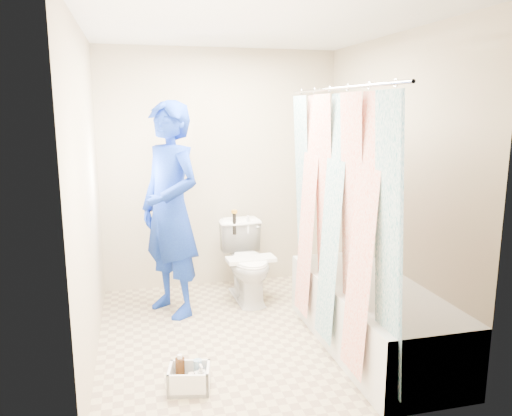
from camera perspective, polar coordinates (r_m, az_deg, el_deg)
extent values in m
plane|color=tan|center=(4.21, -0.61, -14.25)|extent=(2.60, 2.60, 0.00)
cube|color=silver|center=(3.84, -0.69, 20.07)|extent=(2.40, 2.60, 0.02)
cube|color=#B2A989|center=(5.11, -4.04, 4.37)|extent=(2.40, 0.02, 2.40)
cube|color=#B2A989|center=(2.62, 5.96, -2.33)|extent=(2.40, 0.02, 2.40)
cube|color=#B2A989|center=(3.76, -18.76, 1.28)|extent=(0.02, 2.60, 2.40)
cube|color=#B2A989|center=(4.28, 15.19, 2.66)|extent=(0.02, 2.60, 2.40)
cube|color=silver|center=(4.01, 13.01, -11.94)|extent=(0.70, 1.75, 0.50)
cube|color=white|center=(3.94, 13.15, -9.13)|extent=(0.58, 1.63, 0.06)
cylinder|color=silver|center=(3.56, 9.38, 13.34)|extent=(0.02, 1.90, 0.02)
cube|color=white|center=(3.64, 8.91, -1.44)|extent=(0.06, 1.75, 1.80)
imported|color=white|center=(4.80, -0.97, -6.19)|extent=(0.44, 0.74, 0.74)
cube|color=white|center=(4.68, -0.59, -5.86)|extent=(0.46, 0.21, 0.03)
cylinder|color=black|center=(4.88, -2.48, -1.78)|extent=(0.04, 0.04, 0.22)
cylinder|color=orange|center=(4.85, -2.50, -0.42)|extent=(0.06, 0.06, 0.03)
cylinder|color=white|center=(4.92, -0.92, -1.90)|extent=(0.03, 0.03, 0.18)
imported|color=#0E3993|center=(4.42, -9.75, -0.23)|extent=(0.75, 0.82, 1.89)
cube|color=white|center=(3.51, -7.61, -19.69)|extent=(0.31, 0.26, 0.03)
cube|color=white|center=(3.49, -9.78, -18.68)|extent=(0.06, 0.21, 0.16)
cube|color=white|center=(3.47, -5.48, -18.79)|extent=(0.06, 0.21, 0.16)
cube|color=white|center=(3.39, -7.81, -19.57)|extent=(0.26, 0.07, 0.16)
cube|color=white|center=(3.56, -7.48, -17.96)|extent=(0.26, 0.07, 0.16)
cylinder|color=#3D200C|center=(3.50, -8.66, -17.92)|extent=(0.06, 0.06, 0.18)
cylinder|color=silver|center=(3.50, -6.66, -18.03)|extent=(0.06, 0.06, 0.16)
cylinder|color=beige|center=(3.43, -7.40, -19.06)|extent=(0.04, 0.04, 0.12)
cylinder|color=#3D200C|center=(3.45, -8.81, -19.54)|extent=(0.05, 0.05, 0.05)
cylinder|color=gold|center=(3.43, -8.82, -19.09)|extent=(0.06, 0.06, 0.01)
imported|color=white|center=(3.42, -6.31, -18.62)|extent=(0.09, 0.09, 0.17)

